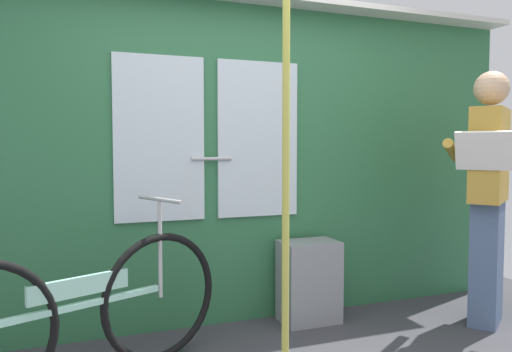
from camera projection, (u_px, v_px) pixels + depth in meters
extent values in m
cube|color=#2D6B42|center=(236.00, 165.00, 3.51)|extent=(4.57, 0.08, 2.25)
cube|color=silver|center=(160.00, 139.00, 3.25)|extent=(0.60, 0.02, 1.10)
cube|color=silver|center=(258.00, 139.00, 3.50)|extent=(0.60, 0.02, 1.10)
cylinder|color=#B2B2B7|center=(212.00, 159.00, 3.37)|extent=(0.28, 0.02, 0.02)
torus|color=black|center=(161.00, 297.00, 2.87)|extent=(0.71, 0.33, 0.75)
cube|color=#9EDBC6|center=(80.00, 305.00, 2.53)|extent=(0.86, 0.39, 0.03)
cube|color=#9EDBC6|center=(80.00, 286.00, 2.53)|extent=(0.50, 0.23, 0.10)
cylinder|color=#B7B7BC|center=(160.00, 249.00, 2.85)|extent=(0.02, 0.02, 0.57)
cylinder|color=#B7B7BC|center=(160.00, 199.00, 2.84)|extent=(0.19, 0.41, 0.02)
cube|color=slate|center=(487.00, 262.00, 3.48)|extent=(0.38, 0.35, 0.87)
cube|color=#B78C33|center=(490.00, 155.00, 3.43)|extent=(0.51, 0.45, 0.65)
sphere|color=tan|center=(491.00, 88.00, 3.41)|extent=(0.24, 0.24, 0.24)
cube|color=silver|center=(483.00, 151.00, 3.20)|extent=(0.29, 0.34, 0.26)
cylinder|color=#B78C33|center=(452.00, 150.00, 3.44)|extent=(0.29, 0.24, 0.17)
cube|color=gray|center=(309.00, 281.00, 3.52)|extent=(0.41, 0.28, 0.58)
cylinder|color=#C6C14C|center=(286.00, 173.00, 2.34)|extent=(0.04, 0.04, 2.25)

